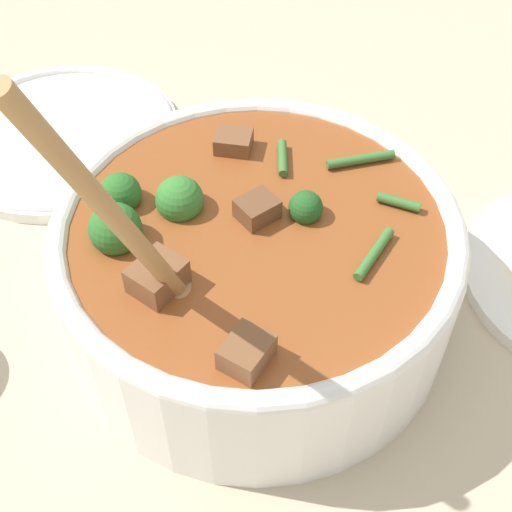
# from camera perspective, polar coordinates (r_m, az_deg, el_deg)

# --- Properties ---
(ground_plane) EXTENTS (4.00, 4.00, 0.00)m
(ground_plane) POSITION_cam_1_polar(r_m,az_deg,el_deg) (0.58, 0.00, -4.55)
(ground_plane) COLOR #C6B293
(stew_bowl) EXTENTS (0.30, 0.30, 0.30)m
(stew_bowl) POSITION_cam_1_polar(r_m,az_deg,el_deg) (0.54, -0.11, -0.53)
(stew_bowl) COLOR white
(stew_bowl) RESTS_ON ground_plane
(empty_plate) EXTENTS (0.24, 0.24, 0.02)m
(empty_plate) POSITION_cam_1_polar(r_m,az_deg,el_deg) (0.76, -15.32, 9.35)
(empty_plate) COLOR white
(empty_plate) RESTS_ON ground_plane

